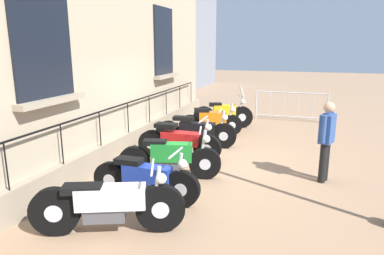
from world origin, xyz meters
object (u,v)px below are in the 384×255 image
(motorcycle_white, at_px, (108,205))
(motorcycle_red, at_px, (179,142))
(motorcycle_blue, at_px, (146,179))
(motorcycle_orange, at_px, (211,121))
(motorcycle_green, at_px, (170,158))
(motorcycle_black, at_px, (196,131))
(crowd_barrier, at_px, (291,105))
(motorcycle_yellow, at_px, (224,114))
(pedestrian_standing, at_px, (326,137))

(motorcycle_white, distance_m, motorcycle_red, 3.47)
(motorcycle_blue, distance_m, motorcycle_orange, 4.77)
(motorcycle_green, height_order, motorcycle_orange, motorcycle_green)
(motorcycle_green, bearing_deg, motorcycle_white, -91.06)
(motorcycle_orange, bearing_deg, motorcycle_white, -89.49)
(motorcycle_black, xyz_separation_m, motorcycle_orange, (0.09, 1.29, 0.02))
(motorcycle_white, xyz_separation_m, motorcycle_orange, (-0.05, 5.89, -0.00))
(motorcycle_white, distance_m, motorcycle_black, 4.60)
(crowd_barrier, bearing_deg, motorcycle_black, -118.35)
(motorcycle_green, height_order, motorcycle_red, motorcycle_green)
(motorcycle_black, bearing_deg, motorcycle_green, -85.51)
(motorcycle_blue, distance_m, motorcycle_green, 1.16)
(motorcycle_yellow, bearing_deg, pedestrian_standing, -52.91)
(motorcycle_red, bearing_deg, motorcycle_black, 87.17)
(motorcycle_green, distance_m, pedestrian_standing, 3.13)
(motorcycle_green, xyz_separation_m, motorcycle_orange, (-0.10, 3.61, 0.02))
(motorcycle_orange, xyz_separation_m, pedestrian_standing, (3.08, -2.82, 0.47))
(motorcycle_green, relative_size, motorcycle_black, 0.95)
(motorcycle_red, bearing_deg, motorcycle_white, -86.78)
(motorcycle_blue, height_order, motorcycle_green, motorcycle_green)
(pedestrian_standing, bearing_deg, motorcycle_green, -165.30)
(motorcycle_red, height_order, motorcycle_yellow, motorcycle_yellow)
(pedestrian_standing, bearing_deg, crowd_barrier, 99.06)
(motorcycle_white, relative_size, motorcycle_yellow, 1.11)
(motorcycle_yellow, xyz_separation_m, crowd_barrier, (2.04, 1.80, 0.11))
(motorcycle_green, xyz_separation_m, motorcycle_red, (-0.24, 1.18, -0.00))
(motorcycle_blue, relative_size, motorcycle_orange, 1.09)
(motorcycle_red, bearing_deg, motorcycle_blue, -84.15)
(crowd_barrier, distance_m, pedestrian_standing, 5.79)
(motorcycle_orange, height_order, crowd_barrier, crowd_barrier)
(crowd_barrier, bearing_deg, motorcycle_white, -103.56)
(motorcycle_yellow, bearing_deg, motorcycle_green, -90.38)
(motorcycle_blue, height_order, motorcycle_red, motorcycle_red)
(crowd_barrier, bearing_deg, motorcycle_blue, -105.16)
(motorcycle_white, height_order, motorcycle_red, motorcycle_red)
(motorcycle_yellow, bearing_deg, crowd_barrier, 41.38)
(motorcycle_yellow, xyz_separation_m, pedestrian_standing, (2.96, -3.91, 0.45))
(motorcycle_white, relative_size, motorcycle_blue, 1.06)
(motorcycle_green, relative_size, pedestrian_standing, 1.29)
(motorcycle_green, distance_m, motorcycle_black, 2.32)
(motorcycle_green, height_order, pedestrian_standing, pedestrian_standing)
(motorcycle_red, height_order, pedestrian_standing, pedestrian_standing)
(motorcycle_white, xyz_separation_m, crowd_barrier, (2.12, 8.78, 0.13))
(motorcycle_green, xyz_separation_m, motorcycle_black, (-0.18, 2.31, -0.00))
(motorcycle_white, bearing_deg, motorcycle_red, 93.22)
(motorcycle_orange, bearing_deg, motorcycle_blue, -88.83)
(motorcycle_green, height_order, motorcycle_black, motorcycle_green)
(motorcycle_yellow, bearing_deg, motorcycle_white, -90.60)
(motorcycle_black, distance_m, motorcycle_yellow, 2.39)
(motorcycle_red, distance_m, motorcycle_yellow, 3.52)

